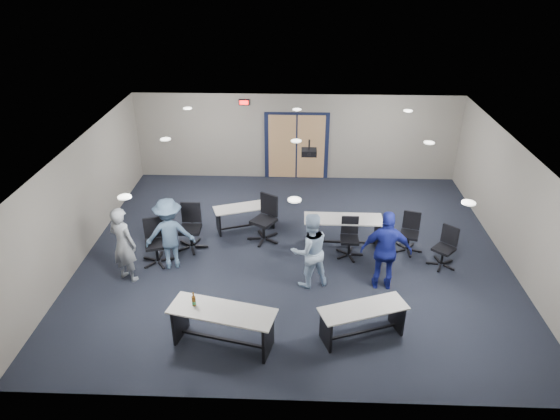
{
  "coord_description": "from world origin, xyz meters",
  "views": [
    {
      "loc": [
        0.04,
        -10.27,
        6.55
      ],
      "look_at": [
        -0.34,
        -0.3,
        1.31
      ],
      "focal_mm": 32.0,
      "sensor_mm": 36.0,
      "label": 1
    }
  ],
  "objects_px": {
    "table_back_left": "(245,213)",
    "chair_back_a": "(190,228)",
    "table_back_right": "(343,227)",
    "chair_back_d": "(410,233)",
    "table_front_right": "(363,317)",
    "chair_back_c": "(350,238)",
    "chair_loose_left": "(155,243)",
    "table_front_left": "(222,321)",
    "person_back": "(170,234)",
    "person_gray": "(123,244)",
    "person_lightblue": "(310,250)",
    "chair_loose_right": "(444,248)",
    "person_navy": "(386,251)",
    "chair_back_b": "(263,219)"
  },
  "relations": [
    {
      "from": "table_front_left",
      "to": "person_navy",
      "type": "bearing_deg",
      "value": 44.23
    },
    {
      "from": "chair_loose_right",
      "to": "person_lightblue",
      "type": "xyz_separation_m",
      "value": [
        -3.09,
        -0.83,
        0.38
      ]
    },
    {
      "from": "table_front_left",
      "to": "person_back",
      "type": "distance_m",
      "value": 2.98
    },
    {
      "from": "table_back_right",
      "to": "chair_back_b",
      "type": "distance_m",
      "value": 1.96
    },
    {
      "from": "chair_back_a",
      "to": "person_lightblue",
      "type": "relative_size",
      "value": 0.66
    },
    {
      "from": "table_back_left",
      "to": "chair_back_a",
      "type": "relative_size",
      "value": 1.49
    },
    {
      "from": "table_front_left",
      "to": "chair_loose_left",
      "type": "xyz_separation_m",
      "value": [
        -1.92,
        2.66,
        -0.0
      ]
    },
    {
      "from": "table_front_right",
      "to": "chair_back_d",
      "type": "relative_size",
      "value": 1.79
    },
    {
      "from": "person_lightblue",
      "to": "chair_back_c",
      "type": "bearing_deg",
      "value": -149.91
    },
    {
      "from": "chair_loose_left",
      "to": "person_back",
      "type": "height_order",
      "value": "person_back"
    },
    {
      "from": "chair_back_c",
      "to": "chair_loose_left",
      "type": "xyz_separation_m",
      "value": [
        -4.51,
        -0.45,
        0.06
      ]
    },
    {
      "from": "chair_back_c",
      "to": "chair_back_a",
      "type": "bearing_deg",
      "value": 178.1
    },
    {
      "from": "chair_back_c",
      "to": "person_gray",
      "type": "height_order",
      "value": "person_gray"
    },
    {
      "from": "table_front_right",
      "to": "chair_back_d",
      "type": "xyz_separation_m",
      "value": [
        1.46,
        3.09,
        0.03
      ]
    },
    {
      "from": "chair_back_c",
      "to": "chair_loose_left",
      "type": "height_order",
      "value": "chair_loose_left"
    },
    {
      "from": "table_front_left",
      "to": "person_back",
      "type": "height_order",
      "value": "person_back"
    },
    {
      "from": "table_front_left",
      "to": "chair_back_c",
      "type": "xyz_separation_m",
      "value": [
        2.58,
        3.12,
        -0.06
      ]
    },
    {
      "from": "table_front_right",
      "to": "person_back",
      "type": "relative_size",
      "value": 1.01
    },
    {
      "from": "table_back_left",
      "to": "chair_back_d",
      "type": "distance_m",
      "value": 4.16
    },
    {
      "from": "table_back_left",
      "to": "chair_loose_left",
      "type": "xyz_separation_m",
      "value": [
        -1.91,
        -1.68,
        0.09
      ]
    },
    {
      "from": "table_back_right",
      "to": "chair_back_d",
      "type": "bearing_deg",
      "value": -5.89
    },
    {
      "from": "chair_back_c",
      "to": "chair_back_d",
      "type": "distance_m",
      "value": 1.48
    },
    {
      "from": "chair_back_c",
      "to": "chair_back_d",
      "type": "relative_size",
      "value": 0.99
    },
    {
      "from": "table_back_left",
      "to": "person_lightblue",
      "type": "distance_m",
      "value": 2.92
    },
    {
      "from": "table_front_left",
      "to": "table_back_right",
      "type": "relative_size",
      "value": 1.07
    },
    {
      "from": "table_back_left",
      "to": "chair_loose_left",
      "type": "height_order",
      "value": "chair_loose_left"
    },
    {
      "from": "chair_loose_right",
      "to": "person_lightblue",
      "type": "relative_size",
      "value": 0.56
    },
    {
      "from": "chair_loose_right",
      "to": "person_lightblue",
      "type": "bearing_deg",
      "value": -122.16
    },
    {
      "from": "chair_loose_right",
      "to": "person_navy",
      "type": "xyz_separation_m",
      "value": [
        -1.49,
        -0.87,
        0.43
      ]
    },
    {
      "from": "table_back_right",
      "to": "chair_back_d",
      "type": "distance_m",
      "value": 1.6
    },
    {
      "from": "person_navy",
      "to": "table_front_right",
      "type": "bearing_deg",
      "value": 71.77
    },
    {
      "from": "chair_back_d",
      "to": "person_navy",
      "type": "height_order",
      "value": "person_navy"
    },
    {
      "from": "person_navy",
      "to": "chair_back_b",
      "type": "bearing_deg",
      "value": -31.11
    },
    {
      "from": "chair_back_a",
      "to": "person_gray",
      "type": "bearing_deg",
      "value": -131.64
    },
    {
      "from": "table_back_right",
      "to": "chair_back_b",
      "type": "height_order",
      "value": "chair_back_b"
    },
    {
      "from": "table_back_left",
      "to": "person_navy",
      "type": "relative_size",
      "value": 0.92
    },
    {
      "from": "table_back_left",
      "to": "table_back_right",
      "type": "xyz_separation_m",
      "value": [
        2.47,
        -0.76,
        0.08
      ]
    },
    {
      "from": "person_navy",
      "to": "person_back",
      "type": "relative_size",
      "value": 1.06
    },
    {
      "from": "table_front_right",
      "to": "table_back_right",
      "type": "distance_m",
      "value": 3.27
    },
    {
      "from": "person_lightblue",
      "to": "chair_loose_left",
      "type": "bearing_deg",
      "value": -31.35
    },
    {
      "from": "table_front_right",
      "to": "chair_back_a",
      "type": "relative_size",
      "value": 1.54
    },
    {
      "from": "table_front_left",
      "to": "chair_back_b",
      "type": "relative_size",
      "value": 1.72
    },
    {
      "from": "chair_back_d",
      "to": "person_back",
      "type": "distance_m",
      "value": 5.65
    },
    {
      "from": "chair_back_b",
      "to": "chair_back_c",
      "type": "relative_size",
      "value": 1.22
    },
    {
      "from": "chair_back_d",
      "to": "person_gray",
      "type": "bearing_deg",
      "value": -151.05
    },
    {
      "from": "chair_back_a",
      "to": "chair_back_d",
      "type": "height_order",
      "value": "chair_back_a"
    },
    {
      "from": "person_lightblue",
      "to": "table_front_right",
      "type": "bearing_deg",
      "value": 100.66
    },
    {
      "from": "table_front_right",
      "to": "chair_loose_right",
      "type": "xyz_separation_m",
      "value": [
        2.12,
        2.47,
        0.02
      ]
    },
    {
      "from": "person_gray",
      "to": "person_back",
      "type": "relative_size",
      "value": 1.03
    },
    {
      "from": "chair_back_d",
      "to": "person_gray",
      "type": "xyz_separation_m",
      "value": [
        -6.45,
        -1.39,
        0.4
      ]
    }
  ]
}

